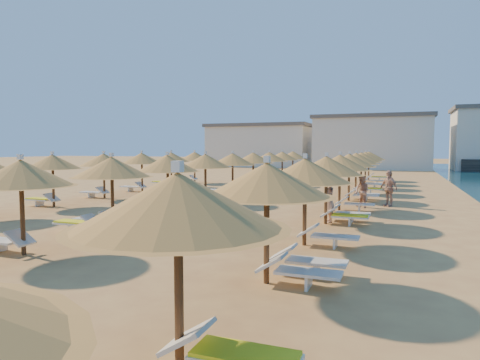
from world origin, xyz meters
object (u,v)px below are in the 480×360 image
at_px(parasol_row_east, 340,164).
at_px(beachgoer_c, 389,188).
at_px(beachgoer_a, 329,201).
at_px(parasol_row_west, 205,162).
at_px(beachgoer_b, 362,191).

distance_m(parasol_row_east, beachgoer_c, 3.22).
bearing_deg(beachgoer_c, beachgoer_a, -66.20).
relative_size(parasol_row_west, beachgoer_b, 26.18).
bearing_deg(beachgoer_a, parasol_row_east, 157.40).
bearing_deg(parasol_row_west, beachgoer_b, 8.92).
height_order(parasol_row_west, beachgoer_b, parasol_row_west).
xyz_separation_m(parasol_row_east, beachgoer_b, (0.90, 1.20, -1.37)).
relative_size(beachgoer_c, beachgoer_a, 1.06).
bearing_deg(beachgoer_b, parasol_row_east, -82.08).
height_order(parasol_row_east, beachgoer_a, parasol_row_east).
bearing_deg(beachgoer_c, parasol_row_west, -122.89).
distance_m(parasol_row_west, beachgoer_b, 7.88).
relative_size(parasol_row_east, beachgoer_b, 26.18).
bearing_deg(parasol_row_east, beachgoer_c, 45.46).
relative_size(parasol_row_west, beachgoer_a, 24.32).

